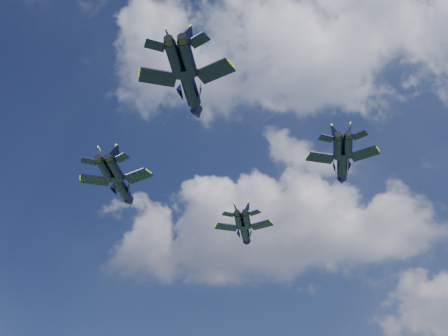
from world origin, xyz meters
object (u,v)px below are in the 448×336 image
jet_lead (245,231)px  jet_slot (190,88)px  jet_left (121,186)px  jet_right (342,164)px

jet_lead → jet_slot: bearing=-96.0°
jet_lead → jet_left: jet_left is taller
jet_left → jet_slot: (17.56, -17.42, 2.74)m
jet_lead → jet_right: bearing=-48.7°
jet_slot → jet_lead: bearing=85.5°
jet_right → jet_slot: 28.66m
jet_left → jet_right: 36.89m
jet_right → jet_slot: (-19.13, -21.25, 2.06)m
jet_right → jet_lead: bearing=133.3°
jet_left → jet_slot: bearing=-49.8°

